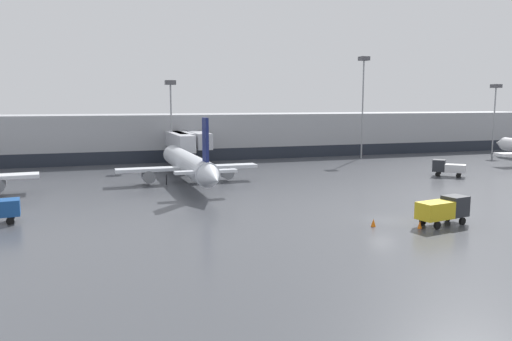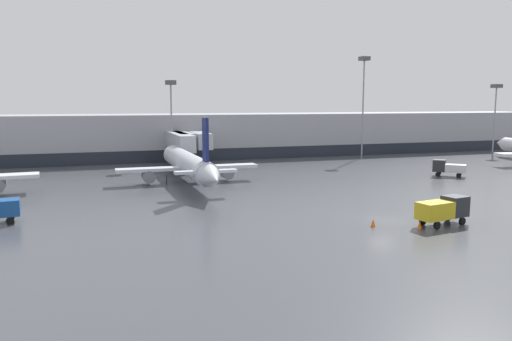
{
  "view_description": "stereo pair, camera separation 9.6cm",
  "coord_description": "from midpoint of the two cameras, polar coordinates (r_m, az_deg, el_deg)",
  "views": [
    {
      "loc": [
        -26.95,
        -40.97,
        11.29
      ],
      "look_at": [
        -7.39,
        16.88,
        3.0
      ],
      "focal_mm": 35.0,
      "sensor_mm": 36.0,
      "label": 1
    },
    {
      "loc": [
        -26.86,
        -41.0,
        11.29
      ],
      "look_at": [
        -7.39,
        16.88,
        3.0
      ],
      "focal_mm": 35.0,
      "sensor_mm": 36.0,
      "label": 2
    }
  ],
  "objects": [
    {
      "name": "apron_light_mast_3",
      "position": [
        124.14,
        25.75,
        7.49
      ],
      "size": [
        1.8,
        1.8,
        15.41
      ],
      "color": "gray",
      "rests_on": "ground_plane"
    },
    {
      "name": "parked_jet_2",
      "position": [
        71.45,
        -7.71,
        0.75
      ],
      "size": [
        20.09,
        33.71,
        9.55
      ],
      "rotation": [
        0.0,
        0.0,
        1.57
      ],
      "color": "silver",
      "rests_on": "ground_plane"
    },
    {
      "name": "apron_light_mast_2",
      "position": [
        92.69,
        -9.67,
        8.29
      ],
      "size": [
        1.8,
        1.8,
        15.34
      ],
      "color": "gray",
      "rests_on": "ground_plane"
    },
    {
      "name": "service_truck_2",
      "position": [
        49.58,
        20.66,
        -4.13
      ],
      "size": [
        5.55,
        2.72,
        2.61
      ],
      "rotation": [
        0.0,
        0.0,
        0.17
      ],
      "color": "gold",
      "rests_on": "ground_plane"
    },
    {
      "name": "traffic_cone_2",
      "position": [
        47.36,
        13.3,
        -5.83
      ],
      "size": [
        0.46,
        0.46,
        0.72
      ],
      "color": "orange",
      "rests_on": "ground_plane"
    },
    {
      "name": "apron_light_mast_4",
      "position": [
        104.89,
        12.24,
        10.12
      ],
      "size": [
        1.8,
        1.8,
        20.56
      ],
      "color": "gray",
      "rests_on": "ground_plane"
    },
    {
      "name": "service_truck_0",
      "position": [
        82.58,
        21.11,
        0.34
      ],
      "size": [
        4.7,
        4.63,
        2.54
      ],
      "rotation": [
        0.0,
        0.0,
        2.37
      ],
      "color": "silver",
      "rests_on": "ground_plane"
    },
    {
      "name": "ground_plane",
      "position": [
        50.31,
        14.37,
        -5.48
      ],
      "size": [
        320.0,
        320.0,
        0.0
      ],
      "primitive_type": "plane",
      "color": "#424449"
    },
    {
      "name": "terminal_building",
      "position": [
        106.45,
        -3.99,
        4.05
      ],
      "size": [
        160.0,
        31.83,
        9.0
      ],
      "color": "#9EA0A5",
      "rests_on": "ground_plane"
    },
    {
      "name": "traffic_cone_1",
      "position": [
        47.73,
        18.25,
        -5.9
      ],
      "size": [
        0.4,
        0.4,
        0.73
      ],
      "color": "orange",
      "rests_on": "ground_plane"
    }
  ]
}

